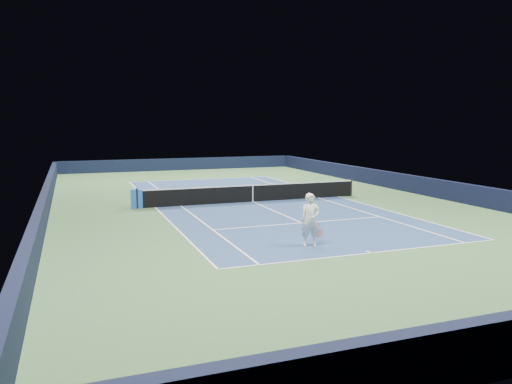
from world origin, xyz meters
name	(u,v)px	position (x,y,z in m)	size (l,w,h in m)	color
ground	(253,202)	(0.00, 0.00, 0.00)	(40.00, 40.00, 0.00)	#375E33
wall_far	(180,164)	(0.00, 19.82, 0.55)	(22.00, 0.35, 1.10)	black
wall_right	(411,184)	(10.82, 0.00, 0.55)	(0.35, 40.00, 1.10)	black
wall_left	(45,203)	(-10.82, 0.00, 0.55)	(0.35, 40.00, 1.10)	black
court_surface	(253,202)	(0.00, 0.00, 0.00)	(10.97, 23.77, 0.01)	navy
baseline_far	(201,179)	(0.00, 11.88, 0.01)	(10.97, 0.08, 0.00)	white
baseline_near	(371,253)	(0.00, -11.88, 0.01)	(10.97, 0.08, 0.00)	white
sideline_doubles_right	(338,197)	(5.49, 0.00, 0.01)	(0.08, 23.77, 0.00)	white
sideline_doubles_left	(155,207)	(-5.49, 0.00, 0.01)	(0.08, 23.77, 0.00)	white
sideline_singles_right	(318,198)	(4.12, 0.00, 0.01)	(0.08, 23.77, 0.00)	white
sideline_singles_left	(181,206)	(-4.12, 0.00, 0.01)	(0.08, 23.77, 0.00)	white
service_line_far	(221,188)	(0.00, 6.40, 0.01)	(8.23, 0.08, 0.00)	white
service_line_near	(302,223)	(0.00, -6.40, 0.01)	(8.23, 0.08, 0.00)	white
center_service_line	(253,202)	(0.00, 0.00, 0.01)	(0.08, 12.80, 0.00)	white
center_mark_far	(201,179)	(0.00, 11.73, 0.01)	(0.08, 0.30, 0.00)	white
center_mark_near	(369,252)	(0.00, -11.73, 0.01)	(0.08, 0.30, 0.00)	white
tennis_net	(253,193)	(0.00, 0.00, 0.50)	(12.90, 0.10, 1.07)	black
sponsor_cube	(137,198)	(-6.40, 0.26, 0.49)	(0.67, 0.62, 0.99)	blue
tennis_player	(311,220)	(-1.52, -10.25, 0.97)	(0.89, 1.34, 2.41)	white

